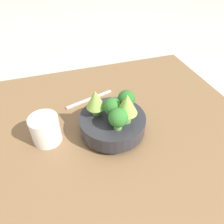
{
  "coord_description": "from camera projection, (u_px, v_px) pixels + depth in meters",
  "views": [
    {
      "loc": [
        0.15,
        0.49,
        0.53
      ],
      "look_at": [
        0.0,
        0.03,
        0.12
      ],
      "focal_mm": 35.0,
      "sensor_mm": 36.0,
      "label": 1
    }
  ],
  "objects": [
    {
      "name": "table",
      "position": [
        110.0,
        130.0,
        0.73
      ],
      "size": [
        0.93,
        0.8,
        0.04
      ],
      "color": "brown",
      "rests_on": "ground_plane"
    },
    {
      "name": "ground_plane",
      "position": [
        110.0,
        134.0,
        0.74
      ],
      "size": [
        6.0,
        6.0,
        0.0
      ],
      "primitive_type": "plane",
      "color": "#ADA89E"
    },
    {
      "name": "cup",
      "position": [
        46.0,
        131.0,
        0.64
      ],
      "size": [
        0.09,
        0.09,
        0.09
      ],
      "color": "silver",
      "rests_on": "table"
    },
    {
      "name": "romanesco_piece_far",
      "position": [
        127.0,
        105.0,
        0.6
      ],
      "size": [
        0.06,
        0.06,
        0.09
      ],
      "color": "#609347",
      "rests_on": "bowl"
    },
    {
      "name": "romanesco_piece_near",
      "position": [
        95.0,
        100.0,
        0.63
      ],
      "size": [
        0.06,
        0.06,
        0.08
      ],
      "color": "#609347",
      "rests_on": "bowl"
    },
    {
      "name": "broccoli_floret_left",
      "position": [
        126.0,
        100.0,
        0.63
      ],
      "size": [
        0.05,
        0.05,
        0.08
      ],
      "color": "#6BA34C",
      "rests_on": "bowl"
    },
    {
      "name": "broccoli_floret_center",
      "position": [
        112.0,
        107.0,
        0.63
      ],
      "size": [
        0.05,
        0.05,
        0.07
      ],
      "color": "#609347",
      "rests_on": "bowl"
    },
    {
      "name": "fork",
      "position": [
        90.0,
        99.0,
        0.82
      ],
      "size": [
        0.19,
        0.06,
        0.01
      ],
      "color": "#B2B2B7",
      "rests_on": "table"
    },
    {
      "name": "bowl",
      "position": [
        112.0,
        123.0,
        0.67
      ],
      "size": [
        0.2,
        0.2,
        0.06
      ],
      "color": "#28282D",
      "rests_on": "table"
    },
    {
      "name": "broccoli_floret_back",
      "position": [
        117.0,
        118.0,
        0.59
      ],
      "size": [
        0.05,
        0.05,
        0.07
      ],
      "color": "#6BA34C",
      "rests_on": "bowl"
    }
  ]
}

